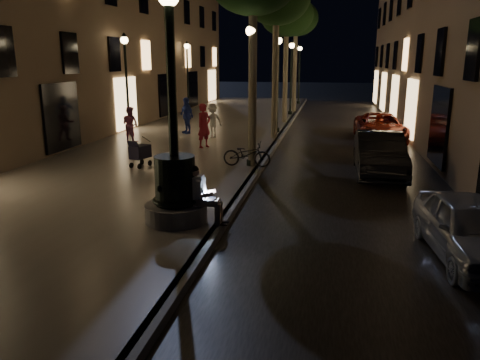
% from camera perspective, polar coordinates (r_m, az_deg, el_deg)
% --- Properties ---
extents(ground, '(120.00, 120.00, 0.00)m').
position_cam_1_polar(ground, '(23.03, 4.94, 5.02)').
color(ground, black).
rests_on(ground, ground).
extents(cobble_lane, '(6.00, 45.00, 0.02)m').
position_cam_1_polar(cobble_lane, '(22.92, 12.44, 4.72)').
color(cobble_lane, black).
rests_on(cobble_lane, ground).
extents(promenade, '(8.00, 45.00, 0.20)m').
position_cam_1_polar(promenade, '(23.75, -4.74, 5.56)').
color(promenade, slate).
rests_on(promenade, ground).
extents(curb_strip, '(0.25, 45.00, 0.20)m').
position_cam_1_polar(curb_strip, '(23.01, 4.95, 5.27)').
color(curb_strip, '#59595B').
rests_on(curb_strip, ground).
extents(fountain_lamppost, '(1.40, 1.40, 5.21)m').
position_cam_1_polar(fountain_lamppost, '(10.47, -7.94, 0.30)').
color(fountain_lamppost, '#59595B').
rests_on(fountain_lamppost, promenade).
extents(seated_man_laptop, '(0.93, 0.32, 1.30)m').
position_cam_1_polar(seated_man_laptop, '(10.38, -4.67, -1.55)').
color(seated_man_laptop, tan).
rests_on(seated_man_laptop, promenade).
extents(tree_third, '(3.00, 3.00, 7.20)m').
position_cam_1_polar(tree_third, '(27.83, 5.72, 19.30)').
color(tree_third, '#6B604C').
rests_on(tree_third, promenade).
extents(tree_far, '(3.00, 3.00, 7.50)m').
position_cam_1_polar(tree_far, '(33.81, 6.87, 18.89)').
color(tree_far, '#6B604C').
rests_on(tree_far, promenade).
extents(lamp_curb_a, '(0.36, 0.36, 4.81)m').
position_cam_1_polar(lamp_curb_a, '(15.83, 1.36, 12.59)').
color(lamp_curb_a, black).
rests_on(lamp_curb_a, promenade).
extents(lamp_curb_b, '(0.36, 0.36, 4.81)m').
position_cam_1_polar(lamp_curb_b, '(23.76, 4.63, 13.16)').
color(lamp_curb_b, black).
rests_on(lamp_curb_b, promenade).
extents(lamp_curb_c, '(0.36, 0.36, 4.81)m').
position_cam_1_polar(lamp_curb_c, '(31.72, 6.27, 13.43)').
color(lamp_curb_c, black).
rests_on(lamp_curb_c, promenade).
extents(lamp_curb_d, '(0.36, 0.36, 4.81)m').
position_cam_1_polar(lamp_curb_d, '(39.70, 7.25, 13.59)').
color(lamp_curb_d, black).
rests_on(lamp_curb_d, promenade).
extents(lamp_left_b, '(0.36, 0.36, 4.81)m').
position_cam_1_polar(lamp_left_b, '(23.69, -13.72, 12.81)').
color(lamp_left_b, black).
rests_on(lamp_left_b, promenade).
extents(lamp_left_c, '(0.36, 0.36, 4.81)m').
position_cam_1_polar(lamp_left_c, '(33.07, -6.43, 13.46)').
color(lamp_left_c, black).
rests_on(lamp_left_c, promenade).
extents(stroller, '(0.60, 1.02, 1.03)m').
position_cam_1_polar(stroller, '(16.22, -12.11, 3.35)').
color(stroller, black).
rests_on(stroller, promenade).
extents(car_front, '(1.78, 3.72, 1.23)m').
position_cam_1_polar(car_front, '(10.01, 26.26, -5.33)').
color(car_front, '#9DA0A4').
rests_on(car_front, ground).
extents(car_second, '(1.50, 4.28, 1.41)m').
position_cam_1_polar(car_second, '(16.22, 16.63, 3.03)').
color(car_second, black).
rests_on(car_second, ground).
extents(car_third, '(2.32, 4.71, 1.29)m').
position_cam_1_polar(car_third, '(23.35, 16.71, 6.20)').
color(car_third, maroon).
rests_on(car_third, ground).
extents(pedestrian_red, '(0.73, 0.79, 1.82)m').
position_cam_1_polar(pedestrian_red, '(19.48, -4.40, 6.62)').
color(pedestrian_red, '#AE2232').
rests_on(pedestrian_red, promenade).
extents(pedestrian_pink, '(0.91, 0.80, 1.57)m').
position_cam_1_polar(pedestrian_pink, '(21.33, -13.24, 6.62)').
color(pedestrian_pink, '#C66998').
rests_on(pedestrian_pink, promenade).
extents(pedestrian_white, '(1.14, 1.15, 1.60)m').
position_cam_1_polar(pedestrian_white, '(22.01, -3.38, 7.24)').
color(pedestrian_white, white).
rests_on(pedestrian_white, promenade).
extents(pedestrian_blue, '(1.07, 1.01, 1.78)m').
position_cam_1_polar(pedestrian_blue, '(23.39, -6.54, 7.83)').
color(pedestrian_blue, navy).
rests_on(pedestrian_blue, promenade).
extents(bicycle, '(1.66, 0.64, 0.86)m').
position_cam_1_polar(bicycle, '(15.95, 0.83, 3.18)').
color(bicycle, black).
rests_on(bicycle, promenade).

